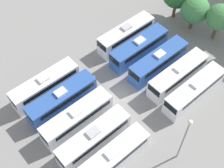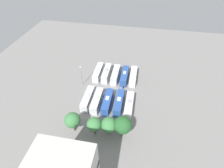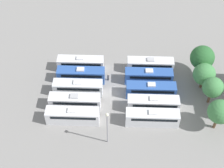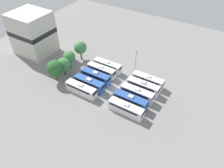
% 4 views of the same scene
% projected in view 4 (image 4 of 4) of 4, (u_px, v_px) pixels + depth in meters
% --- Properties ---
extents(ground_plane, '(119.54, 119.54, 0.00)m').
position_uv_depth(ground_plane, '(115.00, 89.00, 70.08)').
color(ground_plane, gray).
extents(bus_0, '(2.55, 10.39, 3.58)m').
position_uv_depth(bus_0, '(126.00, 108.00, 61.05)').
color(bus_0, silver).
rests_on(bus_0, ground_plane).
extents(bus_1, '(2.55, 10.39, 3.58)m').
position_uv_depth(bus_1, '(130.00, 100.00, 63.52)').
color(bus_1, '#2D56A8').
rests_on(bus_1, ground_plane).
extents(bus_2, '(2.55, 10.39, 3.58)m').
position_uv_depth(bus_2, '(137.00, 93.00, 65.85)').
color(bus_2, silver).
rests_on(bus_2, ground_plane).
extents(bus_3, '(2.55, 10.39, 3.58)m').
position_uv_depth(bus_3, '(143.00, 86.00, 68.22)').
color(bus_3, silver).
rests_on(bus_3, ground_plane).
extents(bus_4, '(2.55, 10.39, 3.58)m').
position_uv_depth(bus_4, '(148.00, 80.00, 70.52)').
color(bus_4, silver).
rests_on(bus_4, ground_plane).
extents(bus_5, '(2.55, 10.39, 3.58)m').
position_uv_depth(bus_5, '(81.00, 89.00, 67.30)').
color(bus_5, white).
rests_on(bus_5, ground_plane).
extents(bus_6, '(2.55, 10.39, 3.58)m').
position_uv_depth(bus_6, '(89.00, 83.00, 69.41)').
color(bus_6, '#2D56A8').
rests_on(bus_6, ground_plane).
extents(bus_7, '(2.55, 10.39, 3.58)m').
position_uv_depth(bus_7, '(96.00, 76.00, 72.09)').
color(bus_7, '#2D56A8').
rests_on(bus_7, ground_plane).
extents(bus_8, '(2.55, 10.39, 3.58)m').
position_uv_depth(bus_8, '(101.00, 70.00, 74.59)').
color(bus_8, silver).
rests_on(bus_8, ground_plane).
extents(bus_9, '(2.55, 10.39, 3.58)m').
position_uv_depth(bus_9, '(107.00, 66.00, 76.66)').
color(bus_9, silver).
rests_on(bus_9, ground_plane).
extents(worker_person, '(0.36, 0.36, 1.77)m').
position_uv_depth(worker_person, '(113.00, 96.00, 66.34)').
color(worker_person, '#333338').
rests_on(worker_person, ground_plane).
extents(light_pole, '(0.60, 0.60, 8.84)m').
position_uv_depth(light_pole, '(136.00, 57.00, 73.63)').
color(light_pole, gray).
rests_on(light_pole, ground_plane).
extents(tree_0, '(5.25, 5.25, 7.71)m').
position_uv_depth(tree_0, '(55.00, 68.00, 70.01)').
color(tree_0, brown).
rests_on(tree_0, ground_plane).
extents(tree_1, '(4.73, 4.73, 6.41)m').
position_uv_depth(tree_1, '(64.00, 65.00, 73.25)').
color(tree_1, brown).
rests_on(tree_1, ground_plane).
extents(tree_2, '(4.26, 4.26, 6.69)m').
position_uv_depth(tree_2, '(69.00, 57.00, 76.00)').
color(tree_2, brown).
rests_on(tree_2, ground_plane).
extents(tree_3, '(4.64, 4.64, 7.30)m').
position_uv_depth(tree_3, '(80.00, 48.00, 79.88)').
color(tree_3, brown).
rests_on(tree_3, ground_plane).
extents(depot_building, '(12.21, 13.32, 15.86)m').
position_uv_depth(depot_building, '(33.00, 33.00, 82.06)').
color(depot_building, beige).
rests_on(depot_building, ground_plane).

